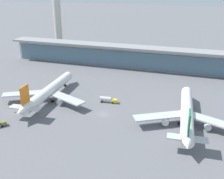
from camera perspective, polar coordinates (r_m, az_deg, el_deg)
ground_plane at (r=124.31m, az=-1.93°, el=-5.12°), size 1200.00×1200.00×0.00m
airliner_left_stand at (r=139.89m, az=-13.05°, el=-0.42°), size 43.41×56.54×15.05m
airliner_centre_stand at (r=118.30m, az=15.19°, el=-4.83°), size 43.37×56.55×15.05m
service_truck_mid_apron_yellow at (r=135.20m, az=-0.90°, el=-2.02°), size 8.77×3.19×2.95m
terminal_building at (r=187.73m, az=5.76°, el=6.68°), size 188.56×12.80×15.20m
control_tower at (r=245.01m, az=-11.36°, el=16.47°), size 12.00×12.00×65.20m
safety_cone_alpha at (r=125.22m, az=-14.28°, el=-5.46°), size 0.62×0.62×0.70m
safety_cone_bravo at (r=133.05m, az=-19.39°, el=-4.40°), size 0.62×0.62×0.70m
safety_cone_echo at (r=126.49m, az=-13.57°, el=-5.11°), size 0.62×0.62×0.70m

